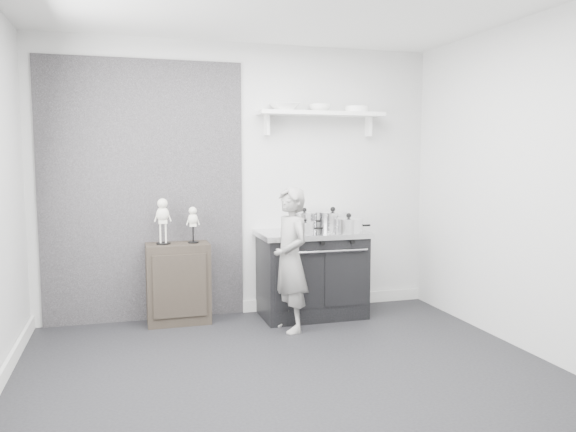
{
  "coord_description": "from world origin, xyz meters",
  "views": [
    {
      "loc": [
        -1.12,
        -3.73,
        1.58
      ],
      "look_at": [
        0.24,
        0.95,
        1.07
      ],
      "focal_mm": 35.0,
      "sensor_mm": 36.0,
      "label": 1
    }
  ],
  "objects": [
    {
      "name": "ground",
      "position": [
        0.0,
        0.0,
        0.0
      ],
      "size": [
        4.0,
        4.0,
        0.0
      ],
      "primitive_type": "plane",
      "color": "black",
      "rests_on": "ground"
    },
    {
      "name": "room_shell",
      "position": [
        -0.09,
        0.15,
        1.64
      ],
      "size": [
        4.02,
        3.62,
        2.71
      ],
      "color": "beige",
      "rests_on": "ground"
    },
    {
      "name": "wall_shelf",
      "position": [
        0.8,
        1.68,
        2.01
      ],
      "size": [
        1.3,
        0.26,
        0.24
      ],
      "color": "white",
      "rests_on": "room_shell"
    },
    {
      "name": "stove",
      "position": [
        0.64,
        1.48,
        0.43
      ],
      "size": [
        1.06,
        0.66,
        0.85
      ],
      "color": "black",
      "rests_on": "ground"
    },
    {
      "name": "side_cabinet",
      "position": [
        -0.66,
        1.61,
        0.38
      ],
      "size": [
        0.59,
        0.34,
        0.77
      ],
      "primitive_type": "cube",
      "color": "black",
      "rests_on": "ground"
    },
    {
      "name": "child",
      "position": [
        0.3,
        1.08,
        0.66
      ],
      "size": [
        0.4,
        0.53,
        1.31
      ],
      "primitive_type": "imported",
      "rotation": [
        0.0,
        0.0,
        -1.37
      ],
      "color": "gray",
      "rests_on": "ground"
    },
    {
      "name": "pot_back_left",
      "position": [
        0.61,
        1.63,
        0.94
      ],
      "size": [
        0.35,
        0.26,
        0.22
      ],
      "color": "silver",
      "rests_on": "stove"
    },
    {
      "name": "pot_back_right",
      "position": [
        0.91,
        1.6,
        0.94
      ],
      "size": [
        0.39,
        0.3,
        0.23
      ],
      "color": "silver",
      "rests_on": "stove"
    },
    {
      "name": "pot_front_right",
      "position": [
        0.95,
        1.29,
        0.92
      ],
      "size": [
        0.37,
        0.28,
        0.19
      ],
      "color": "silver",
      "rests_on": "stove"
    },
    {
      "name": "pot_front_center",
      "position": [
        0.52,
        1.3,
        0.91
      ],
      "size": [
        0.27,
        0.18,
        0.15
      ],
      "color": "silver",
      "rests_on": "stove"
    },
    {
      "name": "skeleton_full",
      "position": [
        -0.79,
        1.61,
        1.02
      ],
      "size": [
        0.14,
        0.09,
        0.5
      ],
      "primitive_type": null,
      "color": "beige",
      "rests_on": "side_cabinet"
    },
    {
      "name": "skeleton_torso",
      "position": [
        -0.51,
        1.61,
        0.97
      ],
      "size": [
        0.11,
        0.07,
        0.4
      ],
      "primitive_type": null,
      "color": "beige",
      "rests_on": "side_cabinet"
    },
    {
      "name": "bowl_large",
      "position": [
        0.41,
        1.67,
        2.08
      ],
      "size": [
        0.29,
        0.29,
        0.07
      ],
      "primitive_type": "imported",
      "color": "white",
      "rests_on": "wall_shelf"
    },
    {
      "name": "bowl_small",
      "position": [
        0.78,
        1.67,
        2.07
      ],
      "size": [
        0.22,
        0.22,
        0.07
      ],
      "primitive_type": "imported",
      "color": "white",
      "rests_on": "wall_shelf"
    },
    {
      "name": "plate_stack",
      "position": [
        1.19,
        1.67,
        2.07
      ],
      "size": [
        0.24,
        0.24,
        0.06
      ],
      "primitive_type": "cylinder",
      "color": "white",
      "rests_on": "wall_shelf"
    }
  ]
}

